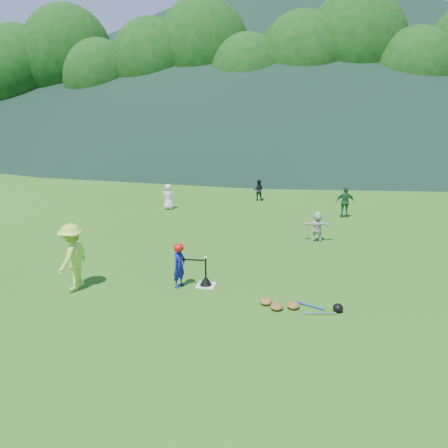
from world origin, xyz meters
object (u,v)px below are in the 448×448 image
home_plate (206,285)px  fielder_d (317,227)px  adult_coach (73,257)px  fielder_b (258,190)px  batting_tee (206,281)px  fielder_c (345,202)px  equipment_pile (293,305)px  fielder_a (168,197)px  batter_child (179,266)px

home_plate → fielder_d: (2.76, 4.18, 0.49)m
adult_coach → fielder_b: bearing=166.3°
home_plate → batting_tee: 0.12m
fielder_c → fielder_d: 3.60m
adult_coach → equipment_pile: adult_coach is taller
batting_tee → home_plate: bearing=0.0°
fielder_d → equipment_pile: fielder_d is taller
fielder_a → fielder_d: bearing=141.2°
home_plate → fielder_c: 8.55m
home_plate → fielder_d: bearing=56.5°
equipment_pile → adult_coach: bearing=178.4°
adult_coach → fielder_d: adult_coach is taller
fielder_b → fielder_d: 6.52m
batter_child → fielder_b: size_ratio=1.10×
batter_child → adult_coach: (-2.46, -0.54, 0.27)m
fielder_c → batting_tee: size_ratio=1.81×
home_plate → adult_coach: adult_coach is taller
batting_tee → adult_coach: bearing=-166.9°
batter_child → fielder_b: bearing=16.8°
fielder_d → equipment_pile: size_ratio=0.56×
fielder_a → fielder_c: (7.25, -0.12, 0.07)m
fielder_c → home_plate: bearing=59.4°
adult_coach → equipment_pile: 5.28m
equipment_pile → batter_child: bearing=165.9°
fielder_d → equipment_pile: (-0.62, -5.05, -0.43)m
adult_coach → fielder_c: adult_coach is taller
fielder_c → adult_coach: bearing=46.6°
fielder_c → batting_tee: bearing=59.4°
adult_coach → fielder_c: bearing=143.1°
fielder_b → batting_tee: 10.19m
batter_child → fielder_a: fielder_a is taller
batter_child → fielder_d: (3.38, 4.35, -0.04)m
equipment_pile → fielder_d: bearing=83.0°
adult_coach → fielder_d: bearing=133.2°
batting_tee → equipment_pile: (2.15, -0.87, -0.06)m
batter_child → equipment_pile: (2.76, -0.69, -0.47)m
home_plate → adult_coach: bearing=-166.9°
fielder_c → fielder_a: bearing=-4.3°
batting_tee → fielder_a: bearing=113.5°
batter_child → batting_tee: size_ratio=1.58×
fielder_b → fielder_c: (3.68, -2.59, 0.13)m
home_plate → fielder_b: (0.23, 10.18, 0.48)m
batter_child → fielder_d: 5.51m
fielder_a → batting_tee: (3.34, -7.70, -0.41)m
batter_child → fielder_c: size_ratio=0.88×
fielder_b → fielder_c: fielder_c is taller
equipment_pile → fielder_b: bearing=99.9°
fielder_a → fielder_b: 4.35m
home_plate → equipment_pile: bearing=-22.0°
home_plate → adult_coach: (-3.08, -0.72, 0.79)m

